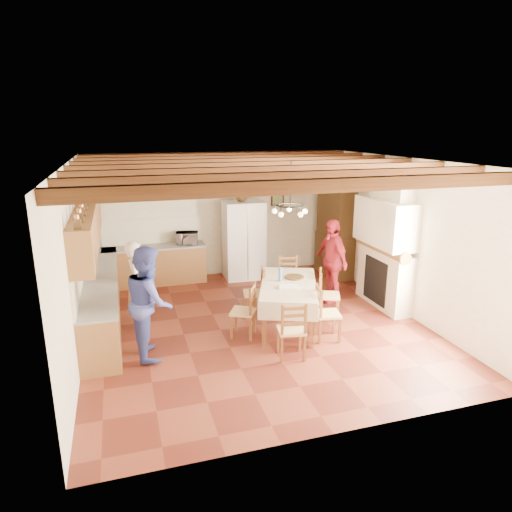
{
  "coord_description": "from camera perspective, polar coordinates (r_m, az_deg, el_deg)",
  "views": [
    {
      "loc": [
        -2.26,
        -7.46,
        3.56
      ],
      "look_at": [
        0.1,
        0.3,
        1.25
      ],
      "focal_mm": 32.0,
      "sensor_mm": 36.0,
      "label": 1
    }
  ],
  "objects": [
    {
      "name": "backsplash_back",
      "position": [
        10.97,
        -12.83,
        3.08
      ],
      "size": [
        2.3,
        0.03,
        0.6
      ],
      "primitive_type": "cube",
      "color": "white",
      "rests_on": "ground"
    },
    {
      "name": "chandelier",
      "position": [
        7.91,
        4.3,
        6.34
      ],
      "size": [
        0.47,
        0.47,
        0.03
      ],
      "primitive_type": "torus",
      "color": "black",
      "rests_on": "ground"
    },
    {
      "name": "countertop_left",
      "position": [
        8.93,
        -18.95,
        -2.45
      ],
      "size": [
        0.62,
        4.3,
        0.04
      ],
      "primitive_type": "cube",
      "color": "slate",
      "rests_on": "lower_cabinets_left"
    },
    {
      "name": "wall_picture",
      "position": [
        11.47,
        2.7,
        7.31
      ],
      "size": [
        0.34,
        0.03,
        0.42
      ],
      "primitive_type": "cube",
      "color": "#321F15",
      "rests_on": "ground"
    },
    {
      "name": "backsplash_left",
      "position": [
        8.86,
        -20.97,
        -0.63
      ],
      "size": [
        0.03,
        4.3,
        0.6
      ],
      "primitive_type": "cube",
      "color": "white",
      "rests_on": "ground"
    },
    {
      "name": "chair_left_far",
      "position": [
        8.81,
        -0.23,
        -4.55
      ],
      "size": [
        0.47,
        0.49,
        0.96
      ],
      "primitive_type": null,
      "rotation": [
        0.0,
        0.0,
        -1.76
      ],
      "color": "brown",
      "rests_on": "floor"
    },
    {
      "name": "chair_right_near",
      "position": [
        7.97,
        8.98,
        -7.04
      ],
      "size": [
        0.47,
        0.49,
        0.96
      ],
      "primitive_type": null,
      "rotation": [
        0.0,
        0.0,
        1.37
      ],
      "color": "brown",
      "rests_on": "floor"
    },
    {
      "name": "fireplace",
      "position": [
        9.38,
        15.69,
        1.99
      ],
      "size": [
        0.56,
        1.6,
        2.8
      ],
      "primitive_type": null,
      "color": "beige",
      "rests_on": "ground"
    },
    {
      "name": "wall_front",
      "position": [
        5.19,
        10.52,
        -7.75
      ],
      "size": [
        6.0,
        0.02,
        3.0
      ],
      "primitive_type": "cube",
      "color": "beige",
      "rests_on": "ground"
    },
    {
      "name": "chair_end_far",
      "position": [
        9.54,
        4.13,
        -2.97
      ],
      "size": [
        0.5,
        0.48,
        0.96
      ],
      "primitive_type": null,
      "rotation": [
        0.0,
        0.0,
        -0.22
      ],
      "color": "brown",
      "rests_on": "floor"
    },
    {
      "name": "hutch",
      "position": [
        11.28,
        9.9,
        3.23
      ],
      "size": [
        0.55,
        1.26,
        2.26
      ],
      "primitive_type": null,
      "rotation": [
        0.0,
        0.0,
        0.02
      ],
      "color": "#362310",
      "rests_on": "floor"
    },
    {
      "name": "chair_end_near",
      "position": [
        7.3,
        4.45,
        -9.1
      ],
      "size": [
        0.48,
        0.47,
        0.96
      ],
      "primitive_type": null,
      "rotation": [
        0.0,
        0.0,
        2.97
      ],
      "color": "brown",
      "rests_on": "floor"
    },
    {
      "name": "person_woman_red",
      "position": [
        9.59,
        9.41,
        -0.55
      ],
      "size": [
        0.54,
        1.07,
        1.76
      ],
      "primitive_type": "imported",
      "rotation": [
        0.0,
        0.0,
        -1.46
      ],
      "color": "#AE2331",
      "rests_on": "floor"
    },
    {
      "name": "floor",
      "position": [
        8.57,
        -0.06,
        -8.72
      ],
      "size": [
        6.0,
        6.5,
        0.02
      ],
      "primitive_type": "cube",
      "color": "#521D14",
      "rests_on": "ground"
    },
    {
      "name": "chair_right_far",
      "position": [
        8.81,
        9.12,
        -4.77
      ],
      "size": [
        0.53,
        0.54,
        0.96
      ],
      "primitive_type": null,
      "rotation": [
        0.0,
        0.0,
        1.16
      ],
      "color": "brown",
      "rests_on": "floor"
    },
    {
      "name": "wall_right",
      "position": [
        9.36,
        17.89,
        2.41
      ],
      "size": [
        0.02,
        6.5,
        3.0
      ],
      "primitive_type": "cube",
      "color": "beige",
      "rests_on": "ground"
    },
    {
      "name": "upper_cabinets",
      "position": [
        8.69,
        -20.35,
        3.57
      ],
      "size": [
        0.35,
        4.2,
        0.7
      ],
      "primitive_type": "cube",
      "color": "brown",
      "rests_on": "ground"
    },
    {
      "name": "fridge_vase",
      "position": [
        10.75,
        -1.86,
        7.61
      ],
      "size": [
        0.31,
        0.31,
        0.29
      ],
      "primitive_type": "imported",
      "rotation": [
        0.0,
        0.0,
        -0.14
      ],
      "color": "#362310",
      "rests_on": "refrigerator"
    },
    {
      "name": "countertop_back",
      "position": [
        10.77,
        -12.6,
        1.1
      ],
      "size": [
        2.34,
        0.62,
        0.04
      ],
      "primitive_type": "cube",
      "color": "slate",
      "rests_on": "lower_cabinets_back"
    },
    {
      "name": "ceiling",
      "position": [
        7.81,
        -0.06,
        11.87
      ],
      "size": [
        6.0,
        6.5,
        0.02
      ],
      "primitive_type": "cube",
      "color": "silver",
      "rests_on": "ground"
    },
    {
      "name": "refrigerator",
      "position": [
        10.97,
        -1.57,
        2.04
      ],
      "size": [
        0.95,
        0.79,
        1.87
      ],
      "primitive_type": "cube",
      "rotation": [
        0.0,
        0.0,
        -0.03
      ],
      "color": "white",
      "rests_on": "floor"
    },
    {
      "name": "dining_table",
      "position": [
        8.3,
        4.08,
        -3.96
      ],
      "size": [
        1.59,
        2.12,
        0.83
      ],
      "rotation": [
        0.0,
        0.0,
        -0.37
      ],
      "color": "beige",
      "rests_on": "floor"
    },
    {
      "name": "person_woman_blue",
      "position": [
        7.39,
        -13.18,
        -5.6
      ],
      "size": [
        0.71,
        0.9,
        1.81
      ],
      "primitive_type": "imported",
      "rotation": [
        0.0,
        0.0,
        1.6
      ],
      "color": "#3F4A9F",
      "rests_on": "floor"
    },
    {
      "name": "chair_left_near",
      "position": [
        7.97,
        -1.65,
        -6.82
      ],
      "size": [
        0.55,
        0.56,
        0.96
      ],
      "primitive_type": null,
      "rotation": [
        0.0,
        0.0,
        -2.06
      ],
      "color": "brown",
      "rests_on": "floor"
    },
    {
      "name": "lower_cabinets_back",
      "position": [
        10.89,
        -12.46,
        -1.19
      ],
      "size": [
        2.3,
        0.6,
        0.86
      ],
      "primitive_type": "cube",
      "color": "brown",
      "rests_on": "ground"
    },
    {
      "name": "wall_left",
      "position": [
        7.77,
        -21.82,
        -0.63
      ],
      "size": [
        0.02,
        6.5,
        3.0
      ],
      "primitive_type": "cube",
      "color": "beige",
      "rests_on": "ground"
    },
    {
      "name": "lower_cabinets_left",
      "position": [
        9.07,
        -18.7,
        -5.15
      ],
      "size": [
        0.6,
        4.3,
        0.86
      ],
      "primitive_type": "cube",
      "color": "brown",
      "rests_on": "ground"
    },
    {
      "name": "wall_back",
      "position": [
        11.14,
        -4.94,
        5.19
      ],
      "size": [
        6.0,
        0.02,
        3.0
      ],
      "primitive_type": "cube",
      "color": "beige",
      "rests_on": "ground"
    },
    {
      "name": "person_man",
      "position": [
        8.58,
        -14.56,
        -3.4
      ],
      "size": [
        0.49,
        0.64,
        1.6
      ],
      "primitive_type": "imported",
      "rotation": [
        0.0,
        0.0,
        1.38
      ],
      "color": "white",
      "rests_on": "floor"
    },
    {
      "name": "microwave",
      "position": [
        10.81,
        -8.58,
        2.24
      ],
      "size": [
        0.56,
        0.42,
        0.28
      ],
      "primitive_type": "imported",
      "rotation": [
        0.0,
        0.0,
        -0.17
      ],
      "color": "silver",
      "rests_on": "countertop_back"
    },
    {
      "name": "ceiling_beams",
      "position": [
        7.82,
        -0.06,
        11.14
      ],
      "size": [
        6.0,
        6.3,
        0.16
      ],
      "primitive_type": null,
      "color": "#36170D",
      "rests_on": "ground"
    }
  ]
}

